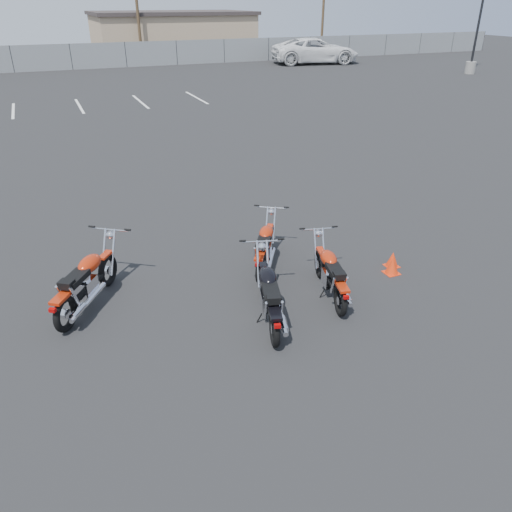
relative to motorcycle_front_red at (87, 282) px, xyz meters
name	(u,v)px	position (x,y,z in m)	size (l,w,h in m)	color
ground	(259,307)	(2.65, -1.16, -0.47)	(120.00, 120.00, 0.00)	black
motorcycle_front_red	(87,282)	(0.00, 0.00, 0.00)	(1.54, 1.94, 1.03)	black
motorcycle_second_black	(269,295)	(2.66, -1.56, -0.02)	(1.01, 2.02, 1.00)	black
motorcycle_third_red	(265,247)	(3.35, 0.15, -0.05)	(1.32, 1.76, 0.92)	black
motorcycle_rear_red	(331,274)	(3.96, -1.29, -0.05)	(0.87, 1.88, 0.92)	black
training_cone_near	(392,259)	(5.63, -0.85, -0.32)	(0.26, 0.26, 0.31)	red
training_cone_far	(392,266)	(5.45, -1.08, -0.31)	(0.27, 0.27, 0.32)	red
light_pole_east	(478,26)	(28.22, 20.54, 2.57)	(0.80, 0.70, 11.34)	gray
chainlink_fence	(71,57)	(2.65, 33.84, 0.43)	(80.06, 0.06, 1.80)	slate
tan_building_east	(172,33)	(12.65, 42.84, 1.39)	(14.40, 9.40, 3.70)	tan
parking_line_stripes	(47,108)	(0.15, 18.84, -0.47)	(15.12, 4.00, 0.01)	silver
white_van	(316,43)	(21.19, 30.28, 1.06)	(8.07, 3.23, 3.07)	white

